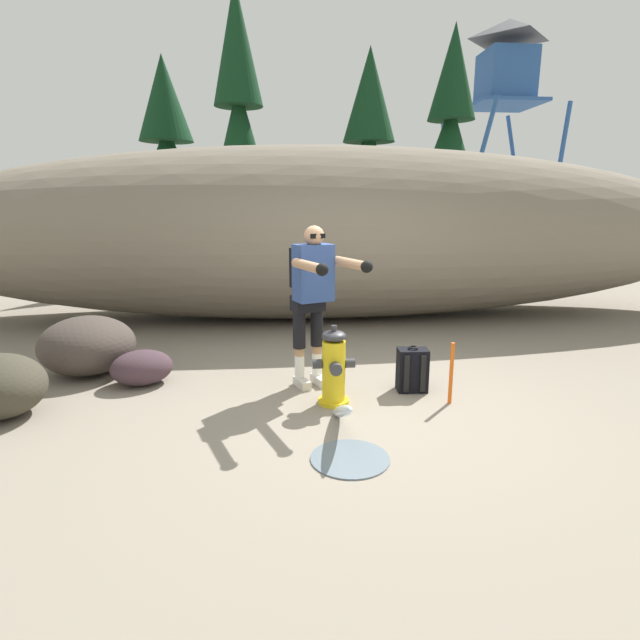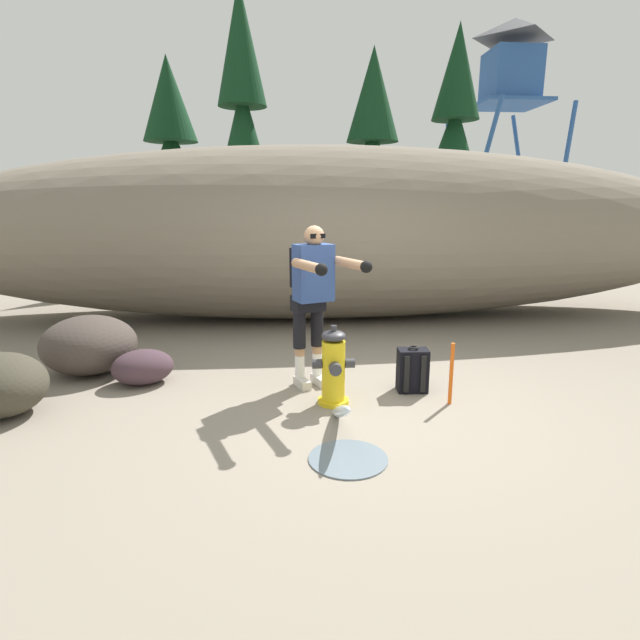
# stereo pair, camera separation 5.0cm
# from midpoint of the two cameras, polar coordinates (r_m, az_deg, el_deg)

# --- Properties ---
(ground_plane) EXTENTS (56.00, 56.00, 0.04)m
(ground_plane) POSITION_cam_midpoint_polar(r_m,az_deg,el_deg) (4.82, 4.63, -9.81)
(ground_plane) COLOR gray
(dirt_embankment) EXTENTS (13.78, 3.20, 2.76)m
(dirt_embankment) POSITION_cam_midpoint_polar(r_m,az_deg,el_deg) (8.27, 0.31, 9.88)
(dirt_embankment) COLOR #756B5B
(dirt_embankment) RESTS_ON ground_plane
(fire_hydrant) EXTENTS (0.40, 0.35, 0.77)m
(fire_hydrant) POSITION_cam_midpoint_polar(r_m,az_deg,el_deg) (4.70, 1.28, -5.55)
(fire_hydrant) COLOR gold
(fire_hydrant) RESTS_ON ground_plane
(hydrant_water_jet) EXTENTS (0.60, 1.24, 0.52)m
(hydrant_water_jet) POSITION_cam_midpoint_polar(r_m,az_deg,el_deg) (4.09, 2.45, -11.87)
(hydrant_water_jet) COLOR silver
(hydrant_water_jet) RESTS_ON ground_plane
(utility_worker) EXTENTS (0.72, 1.04, 1.66)m
(utility_worker) POSITION_cam_midpoint_polar(r_m,az_deg,el_deg) (4.94, -1.17, 3.74)
(utility_worker) COLOR beige
(utility_worker) RESTS_ON ground_plane
(spare_backpack) EXTENTS (0.31, 0.30, 0.47)m
(spare_backpack) POSITION_cam_midpoint_polar(r_m,az_deg,el_deg) (5.15, 10.25, -5.67)
(spare_backpack) COLOR black
(spare_backpack) RESTS_ON ground_plane
(boulder_large) EXTENTS (1.39, 1.39, 0.65)m
(boulder_large) POSITION_cam_midpoint_polar(r_m,az_deg,el_deg) (6.13, -25.34, -2.63)
(boulder_large) COLOR #433A34
(boulder_large) RESTS_ON ground_plane
(boulder_small) EXTENTS (0.77, 0.69, 0.37)m
(boulder_small) POSITION_cam_midpoint_polar(r_m,az_deg,el_deg) (5.58, -20.01, -5.15)
(boulder_small) COLOR #412E36
(boulder_small) RESTS_ON ground_plane
(pine_tree_far_left) EXTENTS (2.51, 2.51, 6.17)m
(pine_tree_far_left) POSITION_cam_midpoint_polar(r_m,az_deg,el_deg) (16.69, -17.17, 17.53)
(pine_tree_far_left) COLOR #47331E
(pine_tree_far_left) RESTS_ON ground_plane
(pine_tree_left) EXTENTS (1.91, 1.91, 7.20)m
(pine_tree_left) POSITION_cam_midpoint_polar(r_m,az_deg,el_deg) (13.78, -9.35, 20.99)
(pine_tree_left) COLOR #47331E
(pine_tree_left) RESTS_ON ground_plane
(pine_tree_center) EXTENTS (2.01, 2.01, 5.59)m
(pine_tree_center) POSITION_cam_midpoint_polar(r_m,az_deg,el_deg) (13.23, 5.45, 18.03)
(pine_tree_center) COLOR #47331E
(pine_tree_center) RESTS_ON ground_plane
(pine_tree_right) EXTENTS (2.01, 2.01, 6.62)m
(pine_tree_right) POSITION_cam_midpoint_polar(r_m,az_deg,el_deg) (15.27, 14.59, 19.71)
(pine_tree_right) COLOR #47331E
(pine_tree_right) RESTS_ON ground_plane
(watchtower) EXTENTS (4.17, 4.17, 8.41)m
(watchtower) POSITION_cam_midpoint_polar(r_m,az_deg,el_deg) (21.59, 20.44, 24.35)
(watchtower) COLOR #285193
(watchtower) RESTS_ON ground_plane
(survey_stake) EXTENTS (0.04, 0.04, 0.60)m
(survey_stake) POSITION_cam_midpoint_polar(r_m,az_deg,el_deg) (4.87, 14.54, -5.96)
(survey_stake) COLOR #E55914
(survey_stake) RESTS_ON ground_plane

